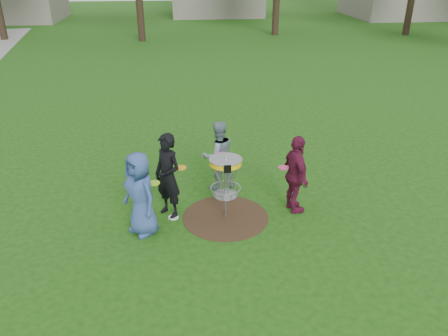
{
  "coord_description": "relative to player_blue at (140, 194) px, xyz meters",
  "views": [
    {
      "loc": [
        -0.86,
        -7.72,
        4.92
      ],
      "look_at": [
        0.0,
        0.3,
        1.0
      ],
      "focal_mm": 35.0,
      "sensor_mm": 36.0,
      "label": 1
    }
  ],
  "objects": [
    {
      "name": "player_maroon",
      "position": [
        3.15,
        0.47,
        0.0
      ],
      "size": [
        0.58,
        1.06,
        1.71
      ],
      "primitive_type": "imported",
      "rotation": [
        0.0,
        0.0,
        1.74
      ],
      "color": "maroon",
      "rests_on": "ground"
    },
    {
      "name": "player_black",
      "position": [
        0.52,
        0.59,
        0.06
      ],
      "size": [
        0.77,
        0.78,
        1.81
      ],
      "primitive_type": "imported",
      "rotation": [
        0.0,
        0.0,
        -0.83
      ],
      "color": "black",
      "rests_on": "ground"
    },
    {
      "name": "ground",
      "position": [
        1.67,
        0.35,
        -0.85
      ],
      "size": [
        100.0,
        100.0,
        0.0
      ],
      "primitive_type": "plane",
      "color": "#19470F",
      "rests_on": "ground"
    },
    {
      "name": "disc_on_grass",
      "position": [
        0.59,
        0.45,
        -0.84
      ],
      "size": [
        0.22,
        0.22,
        0.02
      ],
      "primitive_type": "cylinder",
      "color": "white",
      "rests_on": "ground"
    },
    {
      "name": "player_grey",
      "position": [
        1.65,
        1.67,
        -0.03
      ],
      "size": [
        0.95,
        0.84,
        1.65
      ],
      "primitive_type": "imported",
      "rotation": [
        0.0,
        0.0,
        3.45
      ],
      "color": "slate",
      "rests_on": "ground"
    },
    {
      "name": "held_discs",
      "position": [
        1.4,
        0.61,
        0.2
      ],
      "size": [
        2.82,
        1.56,
        0.12
      ],
      "color": "#9EE119",
      "rests_on": "ground"
    },
    {
      "name": "dirt_patch",
      "position": [
        1.67,
        0.35,
        -0.85
      ],
      "size": [
        1.8,
        1.8,
        0.01
      ],
      "primitive_type": "cylinder",
      "color": "#47331E",
      "rests_on": "ground"
    },
    {
      "name": "disc_golf_basket",
      "position": [
        1.67,
        0.35,
        0.17
      ],
      "size": [
        0.66,
        0.67,
        1.38
      ],
      "color": "#9EA0A5",
      "rests_on": "ground"
    },
    {
      "name": "player_blue",
      "position": [
        0.0,
        0.0,
        0.0
      ],
      "size": [
        0.94,
        0.98,
        1.7
      ],
      "primitive_type": "imported",
      "rotation": [
        0.0,
        0.0,
        -0.89
      ],
      "color": "#344F8F",
      "rests_on": "ground"
    }
  ]
}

